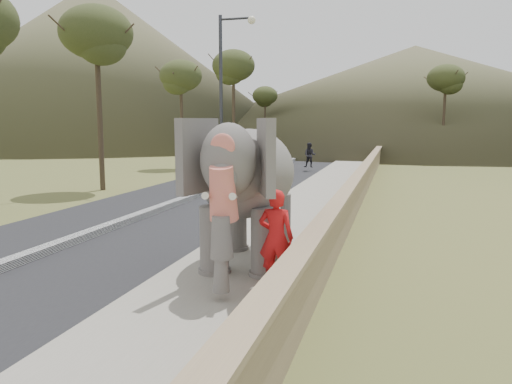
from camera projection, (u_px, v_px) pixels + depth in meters
The scene contains 12 objects.
ground at pixel (206, 310), 8.51m from camera, with size 160.00×160.00×0.00m, color olive.
road at pixel (180, 203), 19.38m from camera, with size 7.00×120.00×0.03m, color black.
median at pixel (180, 201), 19.37m from camera, with size 0.35×120.00×0.22m, color black.
walkway at pixel (308, 208), 18.02m from camera, with size 3.00×120.00×0.15m, color #9E9687.
parapet at pixel (354, 197), 17.51m from camera, with size 0.30×120.00×1.10m, color tan.
lamppost at pixel (227, 85), 23.17m from camera, with size 1.76×0.36×8.00m.
signboard at pixel (231, 154), 23.47m from camera, with size 0.60×0.08×2.40m.
hill_left at pixel (96, 65), 69.60m from camera, with size 60.00×60.00×22.00m, color brown.
hill_far at pixel (413, 95), 72.85m from camera, with size 80.00×80.00×14.00m, color brown.
elephant_and_man at pixel (249, 193), 10.69m from camera, with size 2.53×4.38×3.04m.
motorcyclist at pixel (299, 160), 31.93m from camera, with size 2.10×1.56×1.83m.
trees at pixel (362, 110), 33.92m from camera, with size 47.04×41.38×9.30m.
Camera 1 is at (3.05, -7.60, 3.19)m, focal length 35.00 mm.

